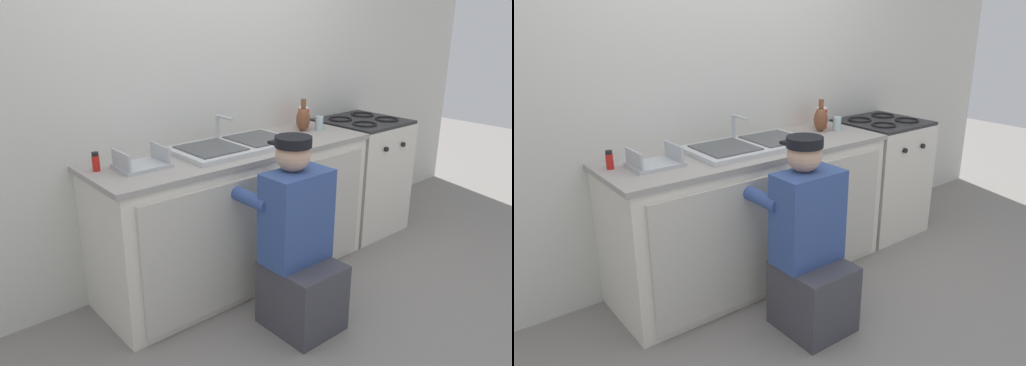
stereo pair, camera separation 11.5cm
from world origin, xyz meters
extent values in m
plane|color=gray|center=(0.00, 0.00, 0.00)|extent=(12.00, 12.00, 0.00)
cube|color=silver|center=(0.00, 0.65, 1.25)|extent=(6.00, 0.10, 2.50)
cube|color=silver|center=(0.00, 0.30, 0.44)|extent=(1.88, 0.60, 0.87)
cube|color=beige|center=(-0.45, -0.01, 0.44)|extent=(0.83, 0.02, 0.77)
cube|color=beige|center=(0.45, -0.01, 0.44)|extent=(0.83, 0.02, 0.77)
cube|color=#9E9993|center=(0.00, 0.30, 0.89)|extent=(1.92, 0.62, 0.03)
cube|color=silver|center=(0.00, 0.30, 0.92)|extent=(0.80, 0.44, 0.03)
cube|color=#4C4F51|center=(-0.19, 0.30, 0.94)|extent=(0.33, 0.35, 0.01)
cube|color=#4C4F51|center=(0.19, 0.30, 0.94)|extent=(0.33, 0.35, 0.01)
cylinder|color=#B7BABF|center=(0.00, 0.49, 0.99)|extent=(0.02, 0.02, 0.18)
cylinder|color=#B7BABF|center=(0.00, 0.41, 1.08)|extent=(0.02, 0.16, 0.02)
cube|color=silver|center=(1.28, 0.30, 0.44)|extent=(0.61, 0.60, 0.89)
cube|color=#262628|center=(1.28, 0.30, 0.90)|extent=(0.60, 0.59, 0.02)
torus|color=black|center=(1.14, 0.18, 0.92)|extent=(0.19, 0.19, 0.02)
torus|color=black|center=(1.42, 0.18, 0.92)|extent=(0.19, 0.19, 0.02)
torus|color=black|center=(1.14, 0.42, 0.92)|extent=(0.19, 0.19, 0.02)
torus|color=black|center=(1.42, 0.42, 0.92)|extent=(0.19, 0.19, 0.02)
cylinder|color=black|center=(1.17, -0.01, 0.76)|extent=(0.04, 0.02, 0.04)
cylinder|color=black|center=(1.39, -0.01, 0.76)|extent=(0.04, 0.02, 0.04)
cube|color=#3F3F47|center=(-0.08, -0.40, 0.20)|extent=(0.36, 0.40, 0.40)
cube|color=#334C8C|center=(-0.08, -0.34, 0.66)|extent=(0.38, 0.22, 0.52)
sphere|color=tan|center=(-0.08, -0.30, 1.01)|extent=(0.19, 0.19, 0.19)
cylinder|color=black|center=(-0.08, -0.30, 1.08)|extent=(0.20, 0.20, 0.06)
cube|color=black|center=(-0.08, -0.21, 1.06)|extent=(0.13, 0.09, 0.02)
cylinder|color=#334C8C|center=(-0.25, -0.14, 0.75)|extent=(0.08, 0.30, 0.08)
cylinder|color=#334C8C|center=(0.09, -0.14, 0.75)|extent=(0.08, 0.30, 0.08)
ellipsoid|color=brown|center=(0.67, 0.37, 0.99)|extent=(0.10, 0.10, 0.17)
cylinder|color=brown|center=(0.67, 0.37, 1.10)|extent=(0.04, 0.04, 0.06)
cylinder|color=red|center=(-0.87, 0.41, 0.95)|extent=(0.04, 0.04, 0.08)
cylinder|color=black|center=(-0.87, 0.41, 1.00)|extent=(0.04, 0.04, 0.02)
cylinder|color=red|center=(0.75, 0.44, 0.97)|extent=(0.08, 0.08, 0.14)
cylinder|color=white|center=(0.75, 0.44, 1.05)|extent=(0.08, 0.08, 0.01)
cylinder|color=#ADC6CC|center=(0.78, 0.31, 0.95)|extent=(0.06, 0.06, 0.10)
cube|color=#B2B7BC|center=(-0.65, 0.31, 0.91)|extent=(0.28, 0.22, 0.02)
cube|color=#B2B7BC|center=(-0.77, 0.31, 0.96)|extent=(0.01, 0.21, 0.10)
cube|color=#B2B7BC|center=(-0.53, 0.31, 0.96)|extent=(0.01, 0.21, 0.10)
camera|label=1|loc=(-1.87, -2.11, 1.73)|focal=35.00mm
camera|label=2|loc=(-1.78, -2.19, 1.73)|focal=35.00mm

